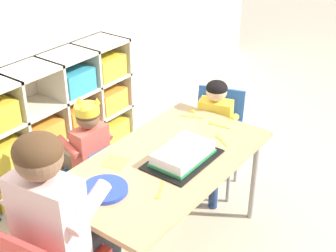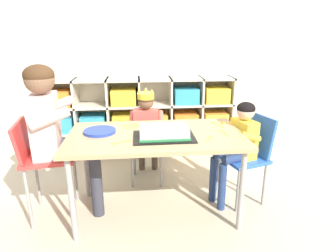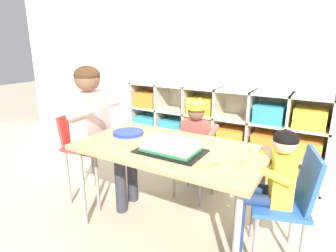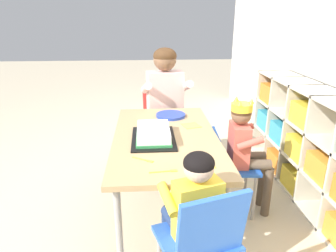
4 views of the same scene
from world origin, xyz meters
name	(u,v)px [view 1 (image 1 of 4)]	position (x,y,z in m)	size (l,w,h in m)	color
ground	(165,248)	(0.00, 0.00, 0.00)	(16.00, 16.00, 0.00)	beige
storage_cubby_shelf	(22,136)	(-0.06, 1.13, 0.39)	(1.99, 0.31, 0.83)	beige
activity_table	(165,167)	(0.00, 0.00, 0.56)	(1.20, 0.66, 0.61)	tan
classroom_chair_blue	(99,174)	(-0.06, 0.45, 0.37)	(0.32, 0.33, 0.60)	#1E4CA8
child_with_crown	(85,146)	(-0.05, 0.54, 0.52)	(0.31, 0.31, 0.84)	#D15647
adult_helper_seated	(59,212)	(-0.68, 0.05, 0.68)	(0.45, 0.44, 1.09)	beige
classroom_chair_guest_side	(216,132)	(0.72, 0.12, 0.40)	(0.41, 0.41, 0.68)	blue
guest_at_table_side	(213,126)	(0.62, 0.09, 0.51)	(0.33, 0.33, 0.80)	yellow
birthday_cake_on_tray	(183,155)	(0.05, -0.08, 0.65)	(0.41, 0.27, 0.07)	black
paper_plate_stack	(105,189)	(-0.39, 0.06, 0.63)	(0.22, 0.22, 0.02)	#233DA3
paper_napkin_square	(115,162)	(-0.18, 0.19, 0.62)	(0.11, 0.11, 0.00)	#F4DB4C
fork_by_napkin	(221,140)	(0.34, -0.14, 0.62)	(0.08, 0.12, 0.00)	yellow
fork_scattered_mid_table	(160,191)	(-0.24, -0.15, 0.62)	(0.13, 0.07, 0.00)	yellow
fork_near_cake_tray	(189,116)	(0.47, 0.17, 0.62)	(0.07, 0.14, 0.00)	yellow
fork_near_child_seat	(218,125)	(0.48, -0.03, 0.62)	(0.03, 0.14, 0.00)	yellow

